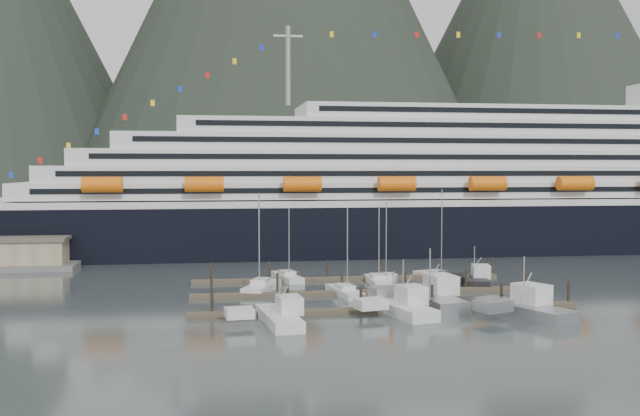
# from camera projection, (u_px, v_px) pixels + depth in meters

# --- Properties ---
(ground) EXTENTS (1600.00, 1600.00, 0.00)m
(ground) POSITION_uv_depth(u_px,v_px,m) (405.00, 297.00, 101.25)
(ground) COLOR #444F51
(ground) RESTS_ON ground
(mountains) EXTENTS (870.00, 440.00, 420.00)m
(mountains) POSITION_uv_depth(u_px,v_px,m) (293.00, 9.00, 681.69)
(mountains) COLOR black
(mountains) RESTS_ON ground
(cruise_ship) EXTENTS (210.00, 30.40, 50.30)m
(cruise_ship) POSITION_uv_depth(u_px,v_px,m) (475.00, 194.00, 159.35)
(cruise_ship) COLOR black
(cruise_ship) RESTS_ON ground
(dock_near) EXTENTS (48.18, 2.28, 3.20)m
(dock_near) POSITION_uv_depth(u_px,v_px,m) (387.00, 309.00, 90.68)
(dock_near) COLOR #473D2D
(dock_near) RESTS_ON ground
(dock_mid) EXTENTS (48.18, 2.28, 3.20)m
(dock_mid) POSITION_uv_depth(u_px,v_px,m) (365.00, 292.00, 103.52)
(dock_mid) COLOR #473D2D
(dock_mid) RESTS_ON ground
(dock_far) EXTENTS (48.18, 2.28, 3.20)m
(dock_far) POSITION_uv_depth(u_px,v_px,m) (348.00, 278.00, 116.36)
(dock_far) COLOR #473D2D
(dock_far) RESTS_ON ground
(sailboat_a) EXTENTS (6.42, 10.52, 14.50)m
(sailboat_a) POSITION_uv_depth(u_px,v_px,m) (261.00, 288.00, 106.01)
(sailboat_a) COLOR silver
(sailboat_a) RESTS_ON ground
(sailboat_b) EXTENTS (4.03, 9.95, 12.45)m
(sailboat_b) POSITION_uv_depth(u_px,v_px,m) (345.00, 292.00, 102.41)
(sailboat_b) COLOR silver
(sailboat_b) RESTS_ON ground
(sailboat_c) EXTENTS (2.81, 9.30, 12.18)m
(sailboat_c) POSITION_uv_depth(u_px,v_px,m) (378.00, 281.00, 112.42)
(sailboat_c) COLOR silver
(sailboat_c) RESTS_ON ground
(sailboat_e) EXTENTS (4.42, 9.74, 11.65)m
(sailboat_e) POSITION_uv_depth(u_px,v_px,m) (287.00, 278.00, 116.37)
(sailboat_e) COLOR silver
(sailboat_e) RESTS_ON ground
(sailboat_f) EXTENTS (5.27, 8.97, 12.85)m
(sailboat_f) POSITION_uv_depth(u_px,v_px,m) (387.00, 280.00, 113.39)
(sailboat_f) COLOR silver
(sailboat_f) RESTS_ON ground
(sailboat_g) EXTENTS (5.71, 9.82, 14.56)m
(sailboat_g) POSITION_uv_depth(u_px,v_px,m) (437.00, 277.00, 117.09)
(sailboat_g) COLOR silver
(sailboat_g) RESTS_ON ground
(trawler_a) EXTENTS (8.76, 12.08, 6.45)m
(trawler_a) POSITION_uv_depth(u_px,v_px,m) (278.00, 316.00, 83.59)
(trawler_a) COLOR silver
(trawler_a) RESTS_ON ground
(trawler_b) EXTENTS (9.15, 11.68, 7.24)m
(trawler_b) POSITION_uv_depth(u_px,v_px,m) (402.00, 307.00, 88.64)
(trawler_b) COLOR silver
(trawler_b) RESTS_ON ground
(trawler_c) EXTENTS (11.24, 15.83, 7.95)m
(trawler_c) POSITION_uv_depth(u_px,v_px,m) (428.00, 297.00, 95.66)
(trawler_c) COLOR #999C9E
(trawler_c) RESTS_ON ground
(trawler_d) EXTENTS (11.20, 13.53, 7.80)m
(trawler_d) POSITION_uv_depth(u_px,v_px,m) (523.00, 308.00, 87.84)
(trawler_d) COLOR #999C9E
(trawler_d) RESTS_ON ground
(trawler_e) EXTENTS (7.92, 10.27, 6.35)m
(trawler_e) POSITION_uv_depth(u_px,v_px,m) (473.00, 279.00, 111.58)
(trawler_e) COLOR black
(trawler_e) RESTS_ON ground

